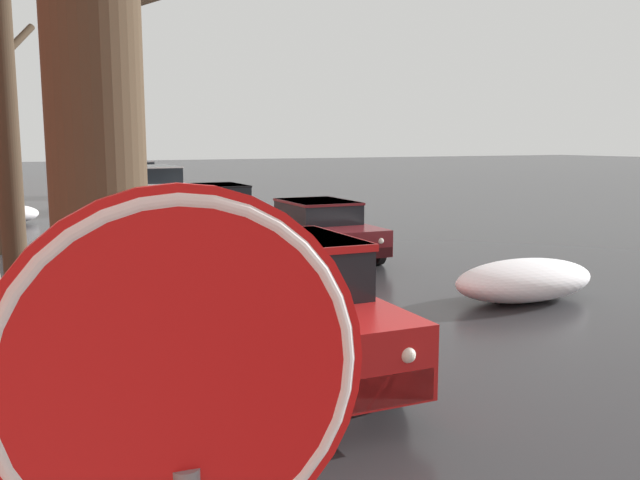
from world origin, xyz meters
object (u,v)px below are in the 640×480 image
Objects in this scene: sedan_maroon_parked_kerbside_close at (320,228)px; suv_white_parked_far_down_block at (155,186)px; suv_silver_queued_behind_truck at (134,176)px; bare_tree_second_along_sidewalk at (3,99)px; sedan_black_parked_kerbside_mid at (222,205)px; fire_hydrant at (52,340)px; pickup_truck_red_approaching_near_lane at (258,301)px.

sedan_maroon_parked_kerbside_close is 0.95× the size of suv_white_parked_far_down_block.
suv_white_parked_far_down_block is at bearing 92.90° from sedan_maroon_parked_kerbside_close.
sedan_maroon_parked_kerbside_close is at bearing -90.22° from suv_silver_queued_behind_truck.
bare_tree_second_along_sidewalk reaches higher than sedan_maroon_parked_kerbside_close.
sedan_black_parked_kerbside_mid is at bearing -85.43° from suv_white_parked_far_down_block.
suv_silver_queued_behind_truck reaches higher than sedan_black_parked_kerbside_mid.
sedan_maroon_parked_kerbside_close is 13.92m from suv_white_parked_far_down_block.
sedan_maroon_parked_kerbside_close is (6.90, 2.82, -2.74)m from bare_tree_second_along_sidewalk.
bare_tree_second_along_sidewalk is 1.58× the size of sedan_black_parked_kerbside_mid.
bare_tree_second_along_sidewalk is 1.71× the size of sedan_maroon_parked_kerbside_close.
bare_tree_second_along_sidewalk is at bearing -157.78° from sedan_maroon_parked_kerbside_close.
suv_silver_queued_behind_truck is (0.08, 21.72, 0.24)m from sedan_maroon_parked_kerbside_close.
sedan_black_parked_kerbside_mid is at bearing 62.33° from fire_hydrant.
bare_tree_second_along_sidewalk is at bearing -110.35° from suv_white_parked_far_down_block.
sedan_maroon_parked_kerbside_close is 0.93× the size of suv_silver_queued_behind_truck.
bare_tree_second_along_sidewalk reaches higher than suv_silver_queued_behind_truck.
suv_silver_queued_behind_truck is 6.13× the size of fire_hydrant.
bare_tree_second_along_sidewalk reaches higher than fire_hydrant.
sedan_maroon_parked_kerbside_close is at bearing 22.22° from bare_tree_second_along_sidewalk.
bare_tree_second_along_sidewalk is 7.94m from sedan_maroon_parked_kerbside_close.
bare_tree_second_along_sidewalk reaches higher than suv_white_parked_far_down_block.
suv_white_parked_far_down_block reaches higher than sedan_maroon_parked_kerbside_close.
suv_silver_queued_behind_truck is at bearing 74.11° from bare_tree_second_along_sidewalk.
sedan_black_parked_kerbside_mid is at bearing -90.86° from suv_silver_queued_behind_truck.
fire_hydrant is at bearing -106.99° from suv_white_parked_far_down_block.
sedan_black_parked_kerbside_mid is 6.18× the size of fire_hydrant.
pickup_truck_red_approaching_near_lane is 8.07m from sedan_maroon_parked_kerbside_close.
bare_tree_second_along_sidewalk is 1.59× the size of suv_silver_queued_behind_truck.
suv_white_parked_far_down_block is 7.86m from suv_silver_queued_behind_truck.
pickup_truck_red_approaching_near_lane reaches higher than sedan_maroon_parked_kerbside_close.
bare_tree_second_along_sidewalk reaches higher than sedan_black_parked_kerbside_mid.
suv_silver_queued_behind_truck reaches higher than pickup_truck_red_approaching_near_lane.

